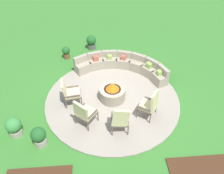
{
  "coord_description": "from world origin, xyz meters",
  "views": [
    {
      "loc": [
        -0.49,
        -6.06,
        5.82
      ],
      "look_at": [
        0.0,
        0.2,
        0.45
      ],
      "focal_mm": 35.39,
      "sensor_mm": 36.0,
      "label": 1
    }
  ],
  "objects": [
    {
      "name": "potted_plant_1",
      "position": [
        -0.75,
        3.83,
        0.38
      ],
      "size": [
        0.48,
        0.48,
        0.71
      ],
      "color": "#605B56",
      "rests_on": "ground_plane"
    },
    {
      "name": "fire_pit",
      "position": [
        0.0,
        0.0,
        0.35
      ],
      "size": [
        0.96,
        0.96,
        0.75
      ],
      "color": "#9E937F",
      "rests_on": "patio_circle"
    },
    {
      "name": "ground_plane",
      "position": [
        0.0,
        0.0,
        0.0
      ],
      "size": [
        24.0,
        24.0,
        0.0
      ],
      "primitive_type": "plane",
      "color": "#387A2D"
    },
    {
      "name": "potted_plant_3",
      "position": [
        -3.22,
        -1.38,
        0.37
      ],
      "size": [
        0.49,
        0.49,
        0.7
      ],
      "color": "#A89E8E",
      "rests_on": "ground_plane"
    },
    {
      "name": "patio_circle",
      "position": [
        0.0,
        0.0,
        0.03
      ],
      "size": [
        5.03,
        5.03,
        0.06
      ],
      "primitive_type": "cylinder",
      "color": "#9E9384",
      "rests_on": "ground_plane"
    },
    {
      "name": "lounge_chair_front_left",
      "position": [
        -1.53,
        -0.12,
        0.6
      ],
      "size": [
        0.7,
        0.64,
        1.02
      ],
      "rotation": [
        0.0,
        0.0,
        4.85
      ],
      "color": "brown",
      "rests_on": "patio_circle"
    },
    {
      "name": "lounge_chair_back_right",
      "position": [
        1.18,
        -0.98,
        0.62
      ],
      "size": [
        0.77,
        0.81,
        1.1
      ],
      "rotation": [
        0.0,
        0.0,
        7.26
      ],
      "color": "brown",
      "rests_on": "patio_circle"
    },
    {
      "name": "potted_plant_2",
      "position": [
        -1.94,
        3.03,
        0.34
      ],
      "size": [
        0.37,
        0.37,
        0.6
      ],
      "color": "brown",
      "rests_on": "ground_plane"
    },
    {
      "name": "potted_plant_0",
      "position": [
        -2.37,
        -1.82,
        0.37
      ],
      "size": [
        0.46,
        0.46,
        0.7
      ],
      "color": "#A89E8E",
      "rests_on": "ground_plane"
    },
    {
      "name": "lounge_chair_back_left",
      "position": [
        0.12,
        -1.54,
        0.62
      ],
      "size": [
        0.57,
        0.6,
        1.12
      ],
      "rotation": [
        0.0,
        0.0,
        6.25
      ],
      "color": "brown",
      "rests_on": "patio_circle"
    },
    {
      "name": "lounge_chair_front_right",
      "position": [
        -1.0,
        -1.17,
        0.62
      ],
      "size": [
        0.8,
        0.83,
        1.1
      ],
      "rotation": [
        0.0,
        0.0,
        5.61
      ],
      "color": "brown",
      "rests_on": "patio_circle"
    },
    {
      "name": "curved_stone_bench",
      "position": [
        0.56,
        1.71,
        0.35
      ],
      "size": [
        3.81,
        1.94,
        0.71
      ],
      "color": "#9E937F",
      "rests_on": "patio_circle"
    }
  ]
}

